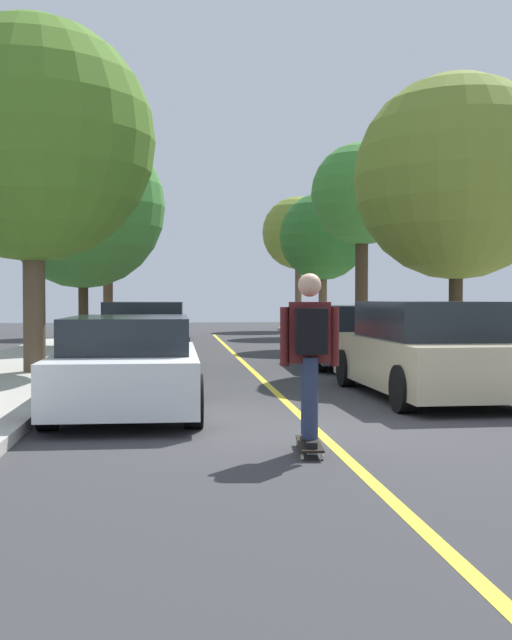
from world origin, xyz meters
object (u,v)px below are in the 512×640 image
Objects in this scene: skateboarder at (310,347)px; parked_car_right_near at (346,336)px; parked_car_right_nearest at (427,351)px; parked_car_left_nearest at (129,364)px; street_tree_right_far at (323,237)px; street_tree_left_near at (83,207)px; street_tree_right_nearest at (457,178)px; parked_car_left_near at (145,337)px; parked_car_left_far at (154,327)px; skateboard at (309,444)px; street_tree_right_near at (362,195)px; street_tree_left_far at (108,235)px; parked_car_left_farthest at (158,321)px; street_tree_right_farthest at (298,233)px; street_tree_left_nearest at (33,141)px.

parked_car_right_near is at bearing 75.29° from skateboarder.
skateboarder is (-2.55, -4.08, 0.33)m from parked_car_right_nearest.
parked_car_right_near reaches higher than parked_car_left_nearest.
street_tree_right_far is (6.50, 19.95, 3.32)m from parked_car_left_nearest.
street_tree_left_near reaches higher than street_tree_right_nearest.
parked_car_left_nearest is 0.99× the size of parked_car_left_near.
skateboard is at bearing -83.10° from parked_car_left_far.
parked_car_right_nearest is 0.72× the size of street_tree_right_near.
parked_car_right_near is 4.17m from street_tree_right_nearest.
street_tree_right_nearest is at bearing 64.44° from parked_car_right_nearest.
street_tree_left_far is at bearing 99.43° from skateboard.
street_tree_left_near is at bearing -107.61° from parked_car_left_farthest.
parked_car_left_nearest is at bearing -90.00° from parked_car_left_far.
parked_car_right_nearest is 13.51m from street_tree_left_near.
parked_car_left_farthest is at bearing 110.39° from parked_car_right_near.
parked_car_left_farthest is at bearing 141.24° from street_tree_right_near.
parked_car_right_near reaches higher than skateboard.
skateboard is at bearing -98.91° from street_tree_right_farthest.
parked_car_left_nearest is 21.16m from street_tree_left_far.
street_tree_left_nearest is 1.09× the size of street_tree_right_nearest.
parked_car_right_near is 0.72× the size of street_tree_right_nearest.
street_tree_right_far is at bearing 78.76° from skateboarder.
parked_car_left_nearest is 0.95× the size of parked_car_right_near.
parked_car_left_far is 5.76m from parked_car_left_farthest.
street_tree_left_nearest is (-2.02, -1.41, 3.76)m from parked_car_left_near.
street_tree_right_far is at bearing 90.00° from street_tree_right_nearest.
street_tree_right_nearest is 0.96× the size of street_tree_right_near.
street_tree_right_far reaches higher than parked_car_right_near.
parked_car_left_far is 10.64m from street_tree_right_nearest.
street_tree_right_far is at bearing 47.06° from parked_car_left_far.
parked_car_right_near is 0.70× the size of street_tree_right_farthest.
street_tree_left_nearest reaches higher than street_tree_left_near.
parked_car_left_far is 0.66× the size of street_tree_left_nearest.
street_tree_left_nearest is 12.43m from street_tree_right_near.
parked_car_left_far is at bearing 96.87° from skateboarder.
street_tree_right_near is (6.50, 13.51, 4.12)m from parked_car_left_nearest.
street_tree_right_far is 0.90× the size of street_tree_right_farthest.
street_tree_left_nearest is (-6.50, 3.42, 3.76)m from parked_car_right_nearest.
parked_car_left_far is at bearing -116.31° from street_tree_right_farthest.
street_tree_left_nearest is at bearing -118.80° from street_tree_right_far.
street_tree_right_farthest is 7.27× the size of skateboard.
street_tree_right_nearest is at bearing -64.25° from parked_car_left_farthest.
street_tree_left_nearest is at bearing -145.09° from parked_car_left_near.
street_tree_right_farthest reaches higher than skateboard.
skateboard is 0.51× the size of skateboarder.
street_tree_right_farthest is (2.02, 25.06, 3.91)m from parked_car_right_nearest.
street_tree_left_near is 7.47× the size of skateboard.
street_tree_left_nearest is at bearing 152.27° from parked_car_right_nearest.
street_tree_left_nearest is (-2.02, -14.27, 3.80)m from parked_car_left_farthest.
street_tree_left_near reaches higher than street_tree_right_far.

